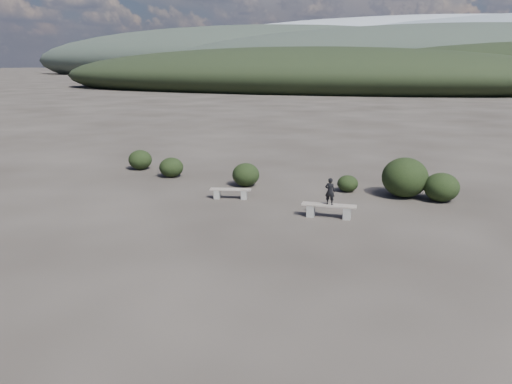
% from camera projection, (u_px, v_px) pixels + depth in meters
% --- Properties ---
extents(ground, '(1200.00, 1200.00, 0.00)m').
position_uv_depth(ground, '(200.00, 258.00, 13.85)').
color(ground, '#2A2420').
rests_on(ground, ground).
extents(bench_left, '(1.66, 0.79, 0.41)m').
position_uv_depth(bench_left, '(230.00, 193.00, 19.93)').
color(bench_left, gray).
rests_on(bench_left, ground).
extents(bench_right, '(1.94, 0.62, 0.48)m').
position_uv_depth(bench_right, '(329.00, 210.00, 17.48)').
color(bench_right, gray).
rests_on(bench_right, ground).
extents(seated_person, '(0.35, 0.23, 0.96)m').
position_uv_depth(seated_person, '(330.00, 191.00, 17.31)').
color(seated_person, black).
rests_on(seated_person, bench_right).
extents(shrub_a, '(1.14, 1.14, 0.93)m').
position_uv_depth(shrub_a, '(171.00, 167.00, 23.75)').
color(shrub_a, black).
rests_on(shrub_a, ground).
extents(shrub_b, '(1.20, 1.20, 1.03)m').
position_uv_depth(shrub_b, '(246.00, 175.00, 21.96)').
color(shrub_b, black).
rests_on(shrub_b, ground).
extents(shrub_c, '(0.88, 0.88, 0.70)m').
position_uv_depth(shrub_c, '(348.00, 183.00, 21.04)').
color(shrub_c, black).
rests_on(shrub_c, ground).
extents(shrub_d, '(1.84, 1.84, 1.61)m').
position_uv_depth(shrub_d, '(405.00, 177.00, 20.11)').
color(shrub_d, black).
rests_on(shrub_d, ground).
extents(shrub_e, '(1.36, 1.36, 1.13)m').
position_uv_depth(shrub_e, '(442.00, 187.00, 19.50)').
color(shrub_e, black).
rests_on(shrub_e, ground).
extents(shrub_f, '(1.18, 1.18, 1.00)m').
position_uv_depth(shrub_f, '(140.00, 160.00, 25.46)').
color(shrub_f, black).
rests_on(shrub_f, ground).
extents(mountain_ridges, '(500.00, 400.00, 56.00)m').
position_uv_depth(mountain_ridges, '(431.00, 55.00, 320.43)').
color(mountain_ridges, black).
rests_on(mountain_ridges, ground).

